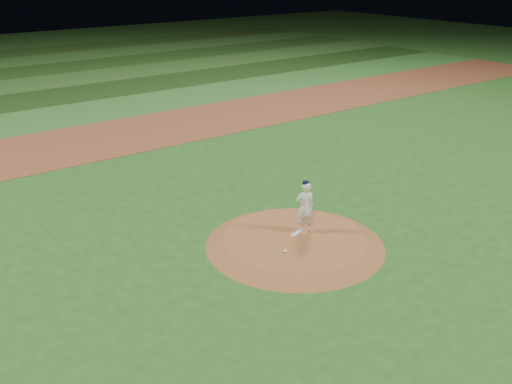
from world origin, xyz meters
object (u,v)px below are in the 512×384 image
Objects in this scene: pitchers_mound at (295,241)px; rosin_bag at (285,251)px; pitching_rubber at (297,233)px; pitcher_on_mound at (305,207)px.

pitchers_mound is 43.98× the size of rosin_bag.
pitching_rubber is at bearing 38.20° from pitchers_mound.
pitching_rubber reaches higher than pitchers_mound.
rosin_bag reaches higher than pitchers_mound.
pitcher_on_mound is (0.29, -0.01, 0.82)m from pitching_rubber.
pitchers_mound is at bearing -159.97° from pitching_rubber.
pitching_rubber is 4.30× the size of rosin_bag.
rosin_bag is at bearing -163.70° from pitching_rubber.
rosin_bag is at bearing -146.68° from pitchers_mound.
rosin_bag reaches higher than pitching_rubber.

